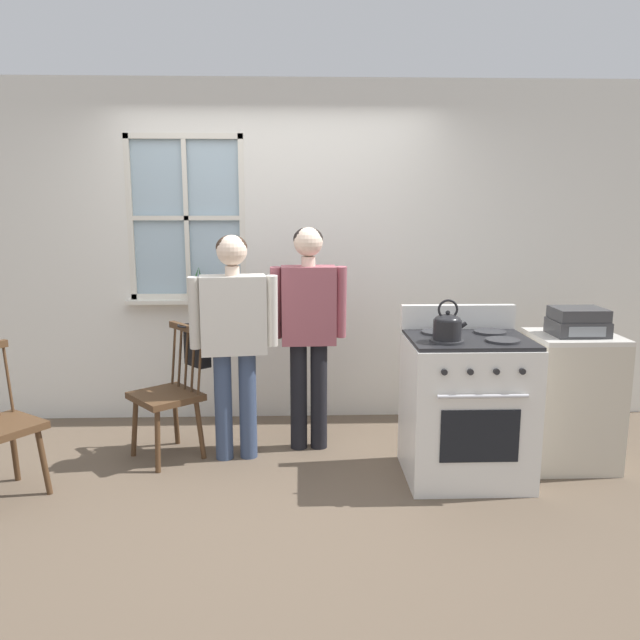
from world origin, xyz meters
TOP-DOWN VIEW (x-y plane):
  - ground_plane at (0.00, 0.00)m, footprint 16.00×16.00m
  - wall_back at (0.03, 1.40)m, footprint 6.40×0.16m
  - chair_by_window at (-0.72, 0.54)m, footprint 0.58×0.58m
  - person_elderly_left at (-0.26, 0.51)m, footprint 0.60×0.26m
  - person_teen_center at (0.25, 0.68)m, footprint 0.53×0.23m
  - stove at (1.25, 0.16)m, footprint 0.76×0.68m
  - kettle at (1.07, 0.03)m, footprint 0.21×0.17m
  - potted_plant at (-0.62, 1.31)m, footprint 0.14×0.14m
  - handbag at (-0.54, 0.69)m, footprint 0.25×0.25m
  - side_counter at (2.00, 0.34)m, footprint 0.55×0.50m
  - stereo at (2.00, 0.32)m, footprint 0.34×0.29m

SIDE VIEW (x-z plane):
  - ground_plane at x=0.00m, z-range 0.00..0.00m
  - chair_by_window at x=-0.72m, z-range -0.02..0.90m
  - side_counter at x=2.00m, z-range 0.00..0.90m
  - stove at x=1.25m, z-range -0.07..1.01m
  - handbag at x=-0.54m, z-range 0.60..0.91m
  - person_elderly_left at x=-0.26m, z-range 0.17..1.72m
  - person_teen_center at x=0.25m, z-range 0.17..1.76m
  - stereo at x=2.00m, z-range 0.90..1.08m
  - kettle at x=1.07m, z-range 0.90..1.15m
  - potted_plant at x=-0.62m, z-range 0.94..1.21m
  - wall_back at x=0.03m, z-range -0.02..2.68m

